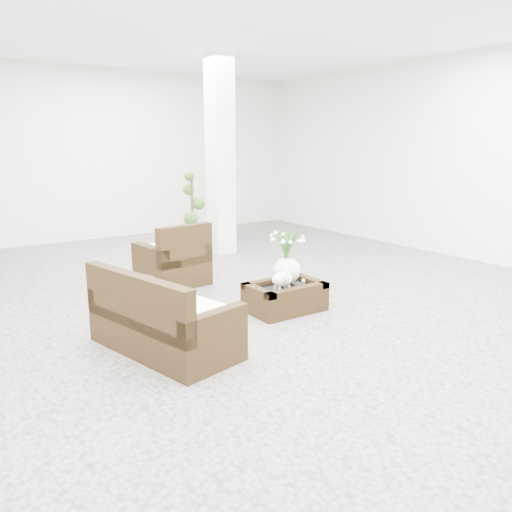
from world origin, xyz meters
TOP-DOWN VIEW (x-y plane):
  - ground at (0.00, 0.00)m, footprint 11.00×11.00m
  - column at (1.20, 2.80)m, footprint 0.40×0.40m
  - coffee_table at (0.14, -0.52)m, footprint 0.90×0.60m
  - sheep_figurine at (0.02, -0.62)m, footprint 0.28×0.23m
  - planter_narcissus at (0.24, -0.42)m, footprint 0.44×0.44m
  - tealight at (0.44, -0.50)m, footprint 0.04×0.04m
  - armchair at (-0.48, 1.34)m, footprint 0.94×0.91m
  - loveseat at (-1.56, -0.80)m, footprint 1.08×1.68m
  - topiary at (0.42, 2.42)m, footprint 0.40×0.40m
  - shopper at (1.86, 3.73)m, footprint 0.38×0.56m

SIDE VIEW (x-z plane):
  - ground at x=0.00m, z-range 0.00..0.00m
  - coffee_table at x=0.14m, z-range 0.00..0.31m
  - tealight at x=0.44m, z-range 0.31..0.34m
  - loveseat at x=-1.56m, z-range 0.00..0.82m
  - sheep_figurine at x=0.02m, z-range 0.31..0.52m
  - armchair at x=-0.48m, z-range 0.00..0.90m
  - planter_narcissus at x=0.24m, z-range 0.31..1.11m
  - shopper at x=1.86m, z-range 0.00..1.48m
  - topiary at x=0.42m, z-range 0.00..1.51m
  - column at x=1.20m, z-range 0.00..3.50m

